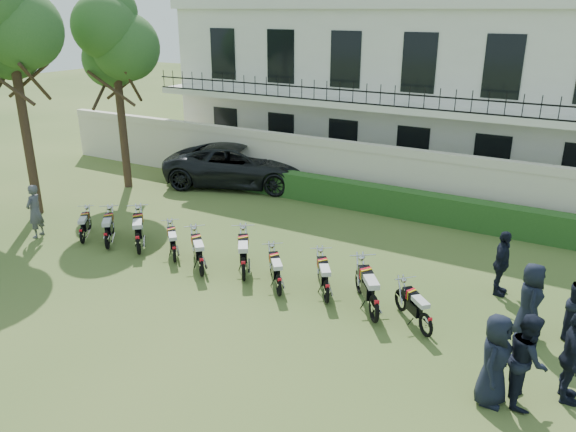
% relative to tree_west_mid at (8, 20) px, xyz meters
% --- Properties ---
extents(ground, '(100.00, 100.00, 0.00)m').
position_rel_tree_west_mid_xyz_m(ground, '(9.46, -1.00, -6.67)').
color(ground, '#395421').
rests_on(ground, ground).
extents(perimeter_wall, '(30.00, 0.35, 2.30)m').
position_rel_tree_west_mid_xyz_m(perimeter_wall, '(9.46, 7.00, -5.50)').
color(perimeter_wall, beige).
rests_on(perimeter_wall, ground).
extents(hedge, '(18.00, 0.60, 1.00)m').
position_rel_tree_west_mid_xyz_m(hedge, '(10.46, 6.20, -6.17)').
color(hedge, '#1F4819').
rests_on(hedge, ground).
extents(building, '(20.40, 9.60, 7.40)m').
position_rel_tree_west_mid_xyz_m(building, '(9.46, 12.96, -2.96)').
color(building, silver).
rests_on(building, ground).
extents(tree_west_mid, '(3.40, 3.20, 8.82)m').
position_rel_tree_west_mid_xyz_m(tree_west_mid, '(0.00, 0.00, 0.00)').
color(tree_west_mid, '#473323').
rests_on(tree_west_mid, ground).
extents(tree_west_near, '(3.40, 3.20, 7.90)m').
position_rel_tree_west_mid_xyz_m(tree_west_near, '(0.50, 4.00, -0.78)').
color(tree_west_near, '#473323').
rests_on(tree_west_near, ground).
extents(motorcycle_0, '(1.11, 1.37, 0.92)m').
position_rel_tree_west_mid_xyz_m(motorcycle_0, '(3.68, -1.22, -6.25)').
color(motorcycle_0, black).
rests_on(motorcycle_0, ground).
extents(motorcycle_1, '(1.29, 1.51, 1.03)m').
position_rel_tree_west_mid_xyz_m(motorcycle_1, '(4.70, -1.15, -6.19)').
color(motorcycle_1, black).
rests_on(motorcycle_1, ground).
extents(motorcycle_2, '(1.48, 1.63, 1.15)m').
position_rel_tree_west_mid_xyz_m(motorcycle_2, '(5.82, -0.96, -6.14)').
color(motorcycle_2, black).
rests_on(motorcycle_2, ground).
extents(motorcycle_3, '(1.28, 1.29, 0.95)m').
position_rel_tree_west_mid_xyz_m(motorcycle_3, '(7.11, -0.86, -6.23)').
color(motorcycle_3, black).
rests_on(motorcycle_3, ground).
extents(motorcycle_4, '(1.46, 1.43, 1.06)m').
position_rel_tree_west_mid_xyz_m(motorcycle_4, '(8.38, -1.21, -6.18)').
color(motorcycle_4, black).
rests_on(motorcycle_4, ground).
extents(motorcycle_5, '(1.24, 1.78, 1.13)m').
position_rel_tree_west_mid_xyz_m(motorcycle_5, '(9.54, -0.84, -6.15)').
color(motorcycle_5, black).
rests_on(motorcycle_5, ground).
extents(motorcycle_6, '(1.23, 1.48, 1.00)m').
position_rel_tree_west_mid_xyz_m(motorcycle_6, '(10.81, -1.11, -6.21)').
color(motorcycle_6, black).
rests_on(motorcycle_6, ground).
extents(motorcycle_7, '(1.12, 1.60, 1.02)m').
position_rel_tree_west_mid_xyz_m(motorcycle_7, '(12.04, -0.84, -6.20)').
color(motorcycle_7, black).
rests_on(motorcycle_7, ground).
extents(motorcycle_8, '(1.34, 1.78, 1.16)m').
position_rel_tree_west_mid_xyz_m(motorcycle_8, '(13.43, -1.11, -6.13)').
color(motorcycle_8, black).
rests_on(motorcycle_8, ground).
extents(motorcycle_9, '(1.33, 1.28, 0.96)m').
position_rel_tree_west_mid_xyz_m(motorcycle_9, '(14.67, -1.11, -6.23)').
color(motorcycle_9, black).
rests_on(motorcycle_9, ground).
extents(suv, '(6.77, 4.71, 1.72)m').
position_rel_tree_west_mid_xyz_m(suv, '(4.42, 6.54, -5.81)').
color(suv, black).
rests_on(suv, ground).
extents(inspector, '(0.58, 0.73, 1.76)m').
position_rel_tree_west_mid_xyz_m(inspector, '(1.91, -1.51, -5.79)').
color(inspector, '#55555A').
rests_on(inspector, ground).
extents(officer_0, '(0.65, 0.94, 1.84)m').
position_rel_tree_west_mid_xyz_m(officer_0, '(16.39, -2.70, -5.75)').
color(officer_0, black).
rests_on(officer_0, ground).
extents(officer_1, '(0.91, 1.05, 1.85)m').
position_rel_tree_west_mid_xyz_m(officer_1, '(16.91, -2.38, -5.74)').
color(officer_1, black).
rests_on(officer_1, ground).
extents(officer_2, '(0.64, 1.16, 1.87)m').
position_rel_tree_west_mid_xyz_m(officer_2, '(17.63, -1.93, -5.73)').
color(officer_2, black).
rests_on(officer_2, ground).
extents(officer_3, '(0.76, 0.99, 1.79)m').
position_rel_tree_west_mid_xyz_m(officer_3, '(16.63, 0.05, -5.77)').
color(officer_3, black).
rests_on(officer_3, ground).
extents(officer_5, '(0.44, 1.03, 1.75)m').
position_rel_tree_west_mid_xyz_m(officer_5, '(15.71, 1.85, -5.80)').
color(officer_5, black).
rests_on(officer_5, ground).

